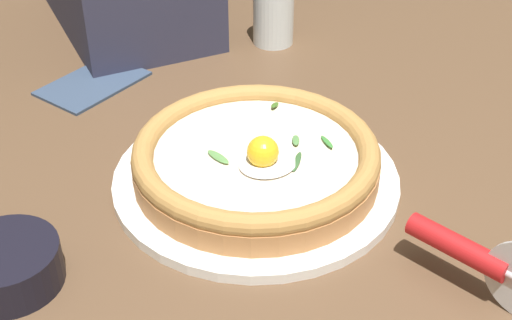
# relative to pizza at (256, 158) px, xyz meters

# --- Properties ---
(ground_plane) EXTENTS (2.40, 2.40, 0.03)m
(ground_plane) POSITION_rel_pizza_xyz_m (0.05, 0.04, -0.05)
(ground_plane) COLOR brown
(ground_plane) RESTS_ON ground
(pizza_plate) EXTENTS (0.32, 0.32, 0.01)m
(pizza_plate) POSITION_rel_pizza_xyz_m (0.00, 0.00, -0.03)
(pizza_plate) COLOR white
(pizza_plate) RESTS_ON ground
(pizza) EXTENTS (0.27, 0.27, 0.06)m
(pizza) POSITION_rel_pizza_xyz_m (0.00, 0.00, 0.00)
(pizza) COLOR #B57945
(pizza) RESTS_ON pizza_plate
(side_bowl) EXTENTS (0.10, 0.10, 0.04)m
(side_bowl) POSITION_rel_pizza_xyz_m (-0.28, -0.01, -0.01)
(side_bowl) COLOR black
(side_bowl) RESTS_ON ground
(pizza_cutter) EXTENTS (0.05, 0.16, 0.08)m
(pizza_cutter) POSITION_rel_pizza_xyz_m (0.08, -0.24, 0.01)
(pizza_cutter) COLOR silver
(pizza_cutter) RESTS_ON ground
(drinking_glass) EXTENTS (0.06, 0.06, 0.11)m
(drinking_glass) POSITION_rel_pizza_xyz_m (0.21, 0.29, 0.01)
(drinking_glass) COLOR silver
(drinking_glass) RESTS_ON ground
(folded_napkin) EXTENTS (0.16, 0.14, 0.01)m
(folded_napkin) POSITION_rel_pizza_xyz_m (-0.07, 0.31, -0.03)
(folded_napkin) COLOR #33425B
(folded_napkin) RESTS_ON ground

